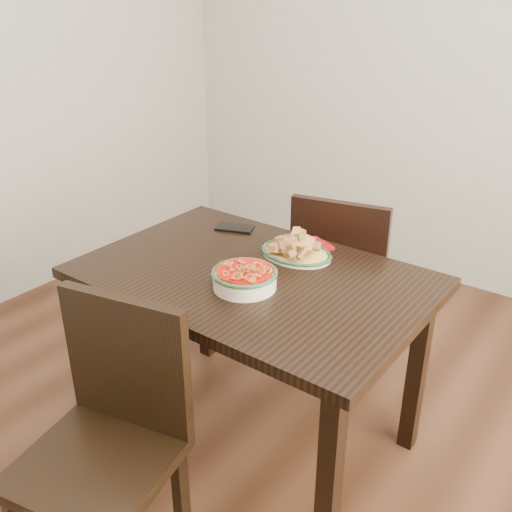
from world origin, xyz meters
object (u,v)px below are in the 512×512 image
Objects in this scene: chair_far at (342,276)px; noodle_bowl at (245,276)px; fish_plate at (296,245)px; chair_near at (111,428)px; smartphone at (235,228)px; dining_table at (253,296)px.

noodle_bowl is (-0.00, -0.71, 0.29)m from chair_far.
chair_far is 0.77m from noodle_bowl.
chair_far reaches higher than fish_plate.
chair_near is at bearing -96.53° from noodle_bowl.
chair_far reaches higher than smartphone.
chair_far is at bearing 74.51° from chair_near.
fish_plate is 1.22× the size of noodle_bowl.
fish_plate is at bearing 77.62° from dining_table.
noodle_bowl is 1.46× the size of smartphone.
fish_plate is 1.79× the size of smartphone.
chair_near is (-0.02, -0.67, -0.16)m from dining_table.
fish_plate is (0.05, 0.21, 0.14)m from dining_table.
dining_table is 0.18m from noodle_bowl.
noodle_bowl reaches higher than smartphone.
chair_near is 3.18× the size of fish_plate.
fish_plate is at bearing 77.85° from chair_far.
smartphone is at bearing 94.35° from chair_near.
fish_plate is at bearing 73.10° from chair_near.
fish_plate reaches higher than smartphone.
chair_far and chair_near have the same top height.
chair_near reaches higher than fish_plate.
chair_far is 3.89× the size of noodle_bowl.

